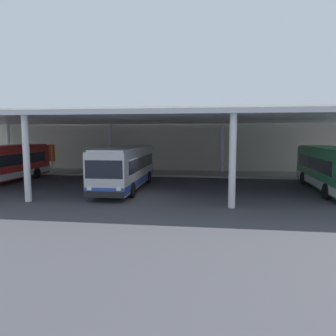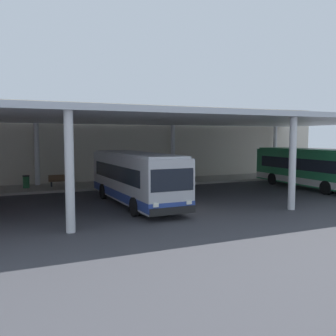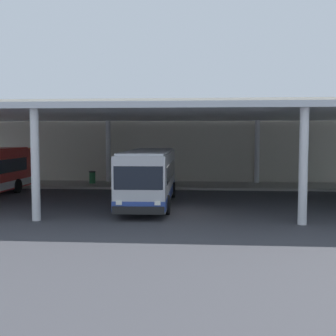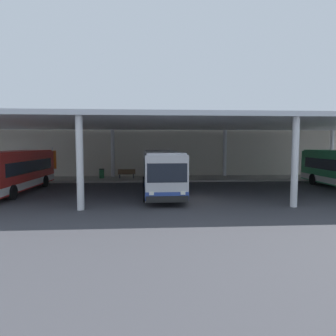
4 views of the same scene
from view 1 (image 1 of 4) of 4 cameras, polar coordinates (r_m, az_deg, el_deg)
The scene contains 10 objects.
ground_plane at distance 21.02m, azimuth -5.99°, elevation -5.14°, with size 200.00×200.00×0.00m, color #3D3D42.
platform_kerb at distance 32.39m, azimuth -1.04°, elevation -0.94°, with size 42.00×4.50×0.18m, color #A39E93.
station_building_facade at distance 35.36m, azimuth -0.24°, elevation 5.35°, with size 48.00×1.60×7.18m, color beige.
canopy_shelter at distance 26.01m, azimuth -3.21°, elevation 8.82°, with size 40.00×17.00×5.55m.
bus_nearest_bay at distance 29.89m, azimuth -27.97°, elevation 0.75°, with size 2.85×10.57×3.17m.
bus_second_bay at distance 23.71m, azimuth -7.75°, elevation 0.18°, with size 2.86×10.57×3.17m.
bus_middle_bay at distance 25.54m, azimuth 27.79°, elevation -0.05°, with size 3.06×10.64×3.17m.
bench_waiting at distance 33.40m, azimuth -8.82°, elevation 0.19°, with size 1.80×0.45×0.92m.
trash_bin at distance 34.28m, azimuth -12.90°, elevation 0.28°, with size 0.52×0.52×0.98m.
banner_sign at distance 35.23m, azimuth -20.54°, elevation 2.33°, with size 0.70×0.12×3.20m.
Camera 1 is at (4.94, -20.01, 4.13)m, focal length 33.21 mm.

